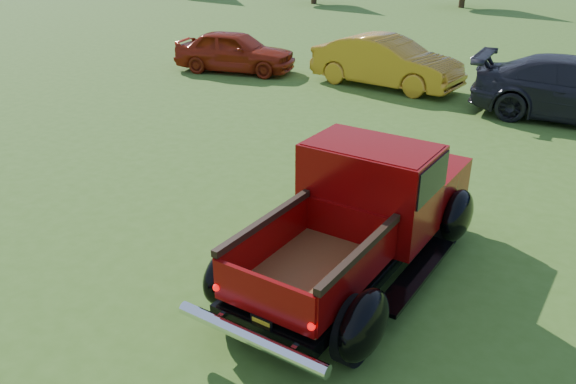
# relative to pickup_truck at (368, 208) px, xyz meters

# --- Properties ---
(ground) EXTENTS (120.00, 120.00, 0.00)m
(ground) POSITION_rel_pickup_truck_xyz_m (-1.14, -0.44, -0.82)
(ground) COLOR #3A5D1A
(ground) RESTS_ON ground
(pickup_truck) EXTENTS (2.69, 4.83, 1.72)m
(pickup_truck) POSITION_rel_pickup_truck_xyz_m (0.00, 0.00, 0.00)
(pickup_truck) COLOR black
(pickup_truck) RESTS_ON ground
(show_car_red) EXTENTS (4.08, 2.06, 1.33)m
(show_car_red) POSITION_rel_pickup_truck_xyz_m (-7.64, 9.38, -0.15)
(show_car_red) COLOR maroon
(show_car_red) RESTS_ON ground
(show_car_yellow) EXTENTS (4.63, 2.38, 1.45)m
(show_car_yellow) POSITION_rel_pickup_truck_xyz_m (-2.64, 9.61, -0.09)
(show_car_yellow) COLOR #C28119
(show_car_yellow) RESTS_ON ground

